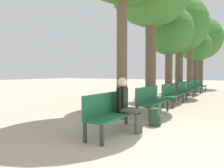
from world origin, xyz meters
TOP-DOWN VIEW (x-y plane):
  - ground_plane at (0.00, 0.00)m, footprint 80.00×80.00m
  - bench_row_0 at (-2.15, 0.08)m, footprint 0.48×1.87m
  - bench_row_1 at (-2.15, 2.57)m, footprint 0.48×1.87m
  - bench_row_2 at (-2.15, 5.05)m, footprint 0.48×1.87m
  - bench_row_3 at (-2.15, 7.54)m, footprint 0.48×1.87m
  - bench_row_4 at (-2.15, 10.03)m, footprint 0.48×1.87m
  - bench_row_5 at (-2.15, 12.51)m, footprint 0.48×1.87m
  - tree_row_2 at (-2.68, 6.43)m, footprint 2.32×2.32m
  - tree_row_3 at (-2.68, 8.52)m, footprint 3.15×3.15m
  - tree_row_4 at (-2.68, 11.59)m, footprint 2.49×2.49m
  - tree_row_5 at (-2.68, 13.82)m, footprint 2.40×2.40m
  - tree_row_6 at (-2.68, 16.10)m, footprint 3.65×3.65m
  - person_seated at (-1.91, 0.33)m, footprint 0.59×0.33m
  - backpack at (-1.52, 1.20)m, footprint 0.26×0.31m

SIDE VIEW (x-z plane):
  - ground_plane at x=0.00m, z-range 0.00..0.00m
  - backpack at x=-1.52m, z-range 0.00..0.45m
  - bench_row_0 at x=-2.15m, z-range 0.06..0.97m
  - bench_row_1 at x=-2.15m, z-range 0.06..0.97m
  - bench_row_2 at x=-2.15m, z-range 0.06..0.97m
  - bench_row_3 at x=-2.15m, z-range 0.06..0.97m
  - bench_row_4 at x=-2.15m, z-range 0.06..0.97m
  - bench_row_5 at x=-2.15m, z-range 0.06..0.97m
  - person_seated at x=-1.91m, z-range 0.04..1.29m
  - tree_row_5 at x=-2.68m, z-range 1.02..5.64m
  - tree_row_2 at x=-2.68m, z-range 1.07..5.63m
  - tree_row_3 at x=-2.68m, z-range 1.22..6.89m
  - tree_row_6 at x=-2.68m, z-range 1.22..7.40m
  - tree_row_4 at x=-2.68m, z-range 1.53..7.26m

